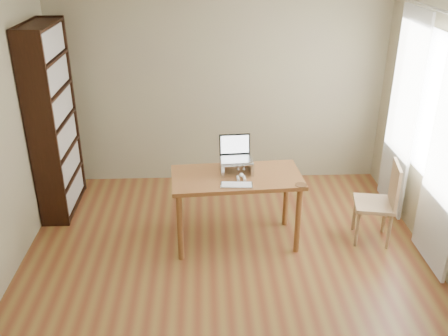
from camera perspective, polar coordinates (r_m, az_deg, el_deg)
The scene contains 10 objects.
room at distance 3.98m, azimuth 1.06°, elevation 1.58°, with size 4.04×4.54×2.64m.
bookshelf at distance 5.73m, azimuth -18.92°, elevation 5.05°, with size 0.30×0.90×2.10m.
curtains at distance 5.20m, azimuth 21.84°, elevation 3.97°, with size 0.03×1.90×2.25m.
desk at distance 4.93m, azimuth 1.44°, elevation -2.02°, with size 1.31×0.72×0.75m.
laptop_stand at distance 4.92m, azimuth 1.41°, elevation 0.40°, with size 0.32×0.25×0.13m.
laptop at distance 4.92m, azimuth 1.38°, elevation 1.78°, with size 0.32×0.28×0.22m.
keyboard at distance 4.68m, azimuth 1.45°, elevation -1.96°, with size 0.31×0.15×0.02m.
coaster at distance 4.75m, azimuth 8.79°, elevation -1.92°, with size 0.11×0.11×0.01m, color #52351C.
cat at distance 4.96m, azimuth 1.76°, elevation 0.30°, with size 0.23×0.47×0.14m.
chair at distance 5.28m, azimuth 17.51°, elevation -3.45°, with size 0.45×0.45×0.87m.
Camera 1 is at (-0.19, -3.63, 2.90)m, focal length 40.00 mm.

